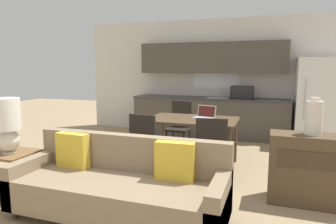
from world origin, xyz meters
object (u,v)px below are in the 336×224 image
(dining_table, at_px, (192,123))
(side_table, at_px, (14,167))
(vase, at_px, (314,117))
(dining_chair_near_right, at_px, (211,149))
(couch, at_px, (120,186))
(laptop, at_px, (205,115))
(table_lamp, at_px, (7,123))
(dining_chair_near_left, at_px, (147,144))
(dining_chair_far_left, at_px, (180,124))
(refrigerator, at_px, (315,102))
(credenza, at_px, (311,170))

(dining_table, xyz_separation_m, side_table, (-1.74, -1.90, -0.32))
(vase, relative_size, dining_chair_near_right, 0.45)
(couch, bearing_deg, laptop, 77.33)
(table_lamp, relative_size, dining_chair_near_left, 0.70)
(couch, relative_size, dining_chair_far_left, 2.40)
(dining_chair_far_left, relative_size, laptop, 2.53)
(refrigerator, bearing_deg, credenza, -96.88)
(couch, bearing_deg, dining_chair_near_left, 98.95)
(couch, relative_size, side_table, 4.00)
(dining_chair_near_right, xyz_separation_m, dining_chair_far_left, (-0.91, 1.56, 0.00))
(dining_table, distance_m, table_lamp, 2.62)
(side_table, height_order, dining_chair_near_left, dining_chair_near_left)
(vase, relative_size, dining_chair_far_left, 0.45)
(credenza, bearing_deg, couch, -152.82)
(dining_chair_near_left, relative_size, dining_chair_far_left, 1.00)
(dining_table, relative_size, couch, 0.63)
(refrigerator, relative_size, couch, 0.79)
(table_lamp, height_order, dining_chair_far_left, table_lamp)
(credenza, relative_size, laptop, 2.51)
(side_table, distance_m, dining_chair_near_right, 2.47)
(table_lamp, relative_size, vase, 1.55)
(table_lamp, bearing_deg, dining_chair_near_right, 27.30)
(laptop, bearing_deg, dining_chair_far_left, 148.03)
(vase, bearing_deg, laptop, 145.33)
(refrigerator, xyz_separation_m, vase, (-0.37, -2.99, 0.13))
(vase, bearing_deg, dining_chair_near_left, 177.28)
(dining_chair_near_left, xyz_separation_m, dining_chair_near_right, (0.93, 0.01, 0.00))
(dining_chair_near_left, relative_size, dining_chair_near_right, 1.00)
(couch, distance_m, dining_chair_near_left, 1.15)
(laptop, bearing_deg, vase, -20.49)
(credenza, relative_size, dining_chair_near_left, 0.99)
(side_table, relative_size, dining_chair_near_left, 0.60)
(dining_table, relative_size, laptop, 3.80)
(side_table, xyz_separation_m, dining_chair_far_left, (1.29, 2.68, 0.13))
(side_table, distance_m, table_lamp, 0.55)
(dining_table, height_order, dining_chair_near_right, dining_chair_near_right)
(side_table, xyz_separation_m, vase, (3.38, 1.01, 0.64))
(refrigerator, relative_size, table_lamp, 2.70)
(dining_table, xyz_separation_m, dining_chair_far_left, (-0.45, 0.78, -0.19))
(credenza, distance_m, dining_chair_near_right, 1.20)
(dining_table, height_order, side_table, dining_table)
(vase, height_order, laptop, vase)
(credenza, distance_m, dining_chair_far_left, 2.70)
(refrigerator, xyz_separation_m, dining_chair_near_left, (-2.48, -2.89, -0.38))
(dining_table, height_order, dining_chair_far_left, dining_chair_far_left)
(dining_table, xyz_separation_m, table_lamp, (-1.76, -1.92, 0.23))
(dining_table, xyz_separation_m, credenza, (1.65, -0.91, -0.29))
(dining_chair_far_left, xyz_separation_m, laptop, (0.62, -0.65, 0.31))
(vase, bearing_deg, side_table, -163.33)
(refrigerator, bearing_deg, dining_chair_near_right, -118.25)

